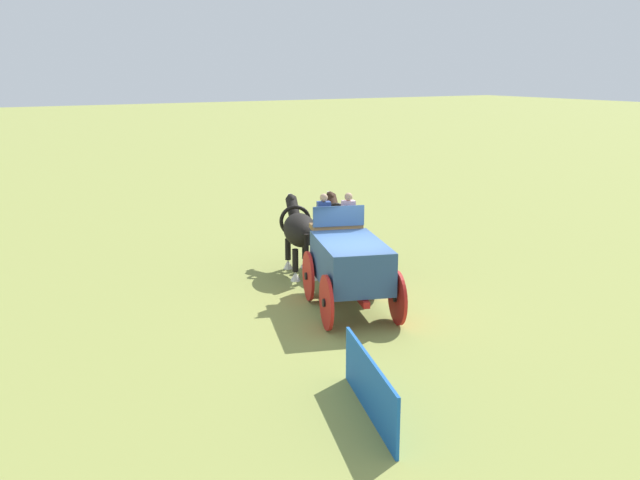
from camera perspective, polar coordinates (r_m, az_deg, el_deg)
ground_plane at (r=18.37m, az=2.46°, el=-5.74°), size 220.00×220.00×0.00m
show_wagon at (r=18.13m, az=2.38°, el=-1.79°), size 5.82×2.91×2.80m
draft_horse_near at (r=21.39m, az=-1.68°, el=0.77°), size 2.89×1.54×2.20m
draft_horse_off at (r=21.65m, az=1.71°, el=1.00°), size 2.95×1.54×2.22m
sponsor_banner at (r=12.97m, az=4.02°, el=-11.69°), size 3.05×1.07×1.10m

